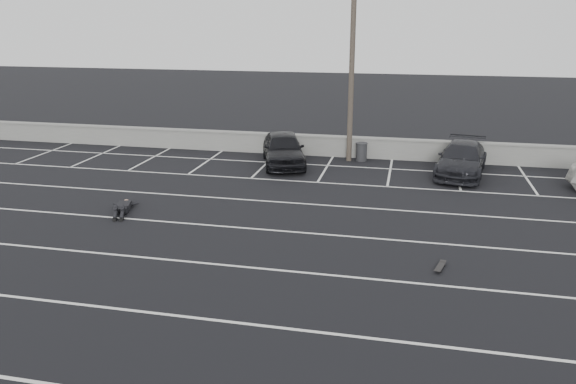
% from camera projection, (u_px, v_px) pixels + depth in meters
% --- Properties ---
extents(ground, '(120.00, 120.00, 0.00)m').
position_uv_depth(ground, '(231.00, 266.00, 16.16)').
color(ground, black).
rests_on(ground, ground).
extents(seawall, '(50.00, 0.45, 1.06)m').
position_uv_depth(seawall, '(315.00, 145.00, 29.06)').
color(seawall, gray).
rests_on(seawall, ground).
extents(stall_lines, '(36.00, 20.05, 0.01)m').
position_uv_depth(stall_lines, '(267.00, 215.00, 20.29)').
color(stall_lines, silver).
rests_on(stall_lines, ground).
extents(car_left, '(3.20, 5.05, 1.60)m').
position_uv_depth(car_left, '(283.00, 149.00, 27.08)').
color(car_left, black).
rests_on(car_left, ground).
extents(car_right, '(2.81, 5.17, 1.42)m').
position_uv_depth(car_right, '(462.00, 159.00, 25.44)').
color(car_right, black).
rests_on(car_right, ground).
extents(utility_pole, '(1.29, 0.26, 9.64)m').
position_uv_depth(utility_pole, '(352.00, 61.00, 26.64)').
color(utility_pole, '#4C4238').
rests_on(utility_pole, ground).
extents(trash_bin, '(0.69, 0.69, 0.91)m').
position_uv_depth(trash_bin, '(361.00, 152.00, 27.95)').
color(trash_bin, '#2A2B2D').
rests_on(trash_bin, ground).
extents(person, '(2.38, 3.00, 0.49)m').
position_uv_depth(person, '(124.00, 204.00, 20.81)').
color(person, black).
rests_on(person, ground).
extents(skateboard, '(0.35, 0.71, 0.08)m').
position_uv_depth(skateboard, '(440.00, 267.00, 15.95)').
color(skateboard, black).
rests_on(skateboard, ground).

